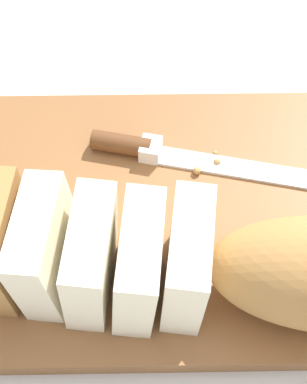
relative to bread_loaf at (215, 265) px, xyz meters
name	(u,v)px	position (x,y,z in m)	size (l,w,h in m)	color
ground_plane	(154,220)	(0.05, -0.08, -0.07)	(3.00, 3.00, 0.00)	beige
cutting_board	(154,215)	(0.05, -0.08, -0.06)	(0.39, 0.29, 0.02)	brown
bread_loaf	(215,265)	(0.00, 0.00, 0.00)	(0.38, 0.12, 0.09)	#A8753D
bread_knife	(158,152)	(0.05, -0.14, -0.04)	(0.25, 0.07, 0.02)	silver
crumb_near_knife	(193,171)	(0.01, -0.12, -0.04)	(0.01, 0.01, 0.01)	tan
crumb_near_loaf	(150,270)	(0.05, -0.01, -0.04)	(0.01, 0.01, 0.01)	tan
crumb_stray_left	(212,153)	(-0.01, -0.14, -0.04)	(0.00, 0.00, 0.00)	tan
crumb_stray_right	(214,162)	(-0.01, -0.13, -0.04)	(0.01, 0.01, 0.01)	tan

